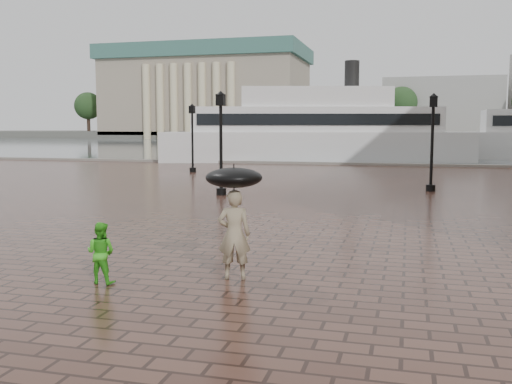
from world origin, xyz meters
TOP-DOWN VIEW (x-y plane):
  - ground at (0.00, 0.00)m, footprint 300.00×300.00m
  - harbour_water at (0.00, 92.00)m, footprint 240.00×240.00m
  - quay_edge at (0.00, 32.00)m, footprint 80.00×0.60m
  - far_shore at (0.00, 160.00)m, footprint 300.00×60.00m
  - museum at (-55.00, 144.61)m, footprint 57.00×32.50m
  - far_trees at (0.00, 138.00)m, footprint 188.00×8.00m
  - street_lamps at (-5.00, 15.33)m, footprint 15.44×12.44m
  - adult_pedestrian at (-1.30, -3.32)m, footprint 0.72×0.56m
  - child_pedestrian at (-3.65, -4.28)m, footprint 0.57×0.45m
  - ferry_near at (-6.16, 37.00)m, footprint 27.70×13.21m
  - umbrella at (-1.30, -3.32)m, footprint 1.10×1.10m

SIDE VIEW (x-z plane):
  - ground at x=0.00m, z-range 0.00..0.00m
  - harbour_water at x=0.00m, z-range 0.00..0.00m
  - quay_edge at x=0.00m, z-range -0.15..0.15m
  - child_pedestrian at x=-3.65m, z-range 0.00..1.17m
  - adult_pedestrian at x=-1.30m, z-range 0.00..1.76m
  - far_shore at x=0.00m, z-range 0.00..2.00m
  - umbrella at x=-1.30m, z-range 1.41..2.57m
  - street_lamps at x=-5.00m, z-range 0.13..4.53m
  - ferry_near at x=-6.16m, z-range -1.76..7.08m
  - far_trees at x=0.00m, z-range 2.67..16.17m
  - museum at x=-55.00m, z-range 0.91..26.91m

